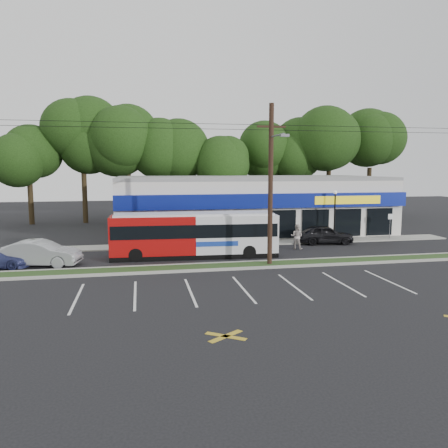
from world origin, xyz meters
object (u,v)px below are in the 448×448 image
car_dark (325,234)px  sign_post (390,222)px  car_silver (40,253)px  metrobus (195,234)px  pedestrian_a (237,241)px  lamp_post (335,210)px  utility_pole (268,179)px  pedestrian_b (297,237)px

car_dark → sign_post: bearing=-75.0°
sign_post → car_silver: (-27.19, -5.07, -0.74)m
metrobus → pedestrian_a: bearing=27.1°
metrobus → car_dark: (11.01, 3.25, -0.85)m
lamp_post → pedestrian_a: size_ratio=2.72×
sign_post → car_silver: 27.67m
utility_pole → pedestrian_b: utility_pole is taller
lamp_post → utility_pole: bearing=-136.1°
lamp_post → pedestrian_b: bearing=-147.2°
utility_pole → car_dark: 10.74m
sign_post → metrobus: metrobus is taller
metrobus → car_silver: size_ratio=2.31×
pedestrian_a → pedestrian_b: size_ratio=0.82×
pedestrian_b → car_dark: bearing=-117.0°
car_dark → pedestrian_b: size_ratio=2.36×
car_silver → pedestrian_b: bearing=-70.7°
metrobus → pedestrian_b: metrobus is taller
pedestrian_a → pedestrian_b: (4.65, 0.00, 0.17)m
lamp_post → pedestrian_b: lamp_post is taller
utility_pole → car_silver: utility_pole is taller
utility_pole → lamp_post: 11.67m
lamp_post → car_dark: 2.53m
car_dark → car_silver: bearing=109.0°
car_silver → pedestrian_b: 18.02m
sign_post → car_dark: size_ratio=0.49×
car_silver → lamp_post: bearing=-65.2°
metrobus → utility_pole: bearing=-38.1°
utility_pole → sign_post: utility_pole is taller
utility_pole → lamp_post: size_ratio=11.76×
car_dark → pedestrian_b: bearing=127.3°
pedestrian_a → pedestrian_b: 4.66m
lamp_post → pedestrian_b: (-4.35, -2.80, -1.72)m
utility_pole → pedestrian_b: 7.76m
metrobus → pedestrian_b: 8.12m
utility_pole → car_dark: (6.87, 6.82, -4.65)m
pedestrian_b → utility_pole: bearing=86.2°
metrobus → pedestrian_b: (7.96, 1.50, -0.66)m
utility_pole → car_silver: 14.98m
metrobus → car_dark: bearing=19.2°
lamp_post → car_dark: (-1.29, -1.05, -1.90)m
car_dark → pedestrian_b: (-3.05, -1.75, 0.19)m
lamp_post → car_dark: size_ratio=0.94×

